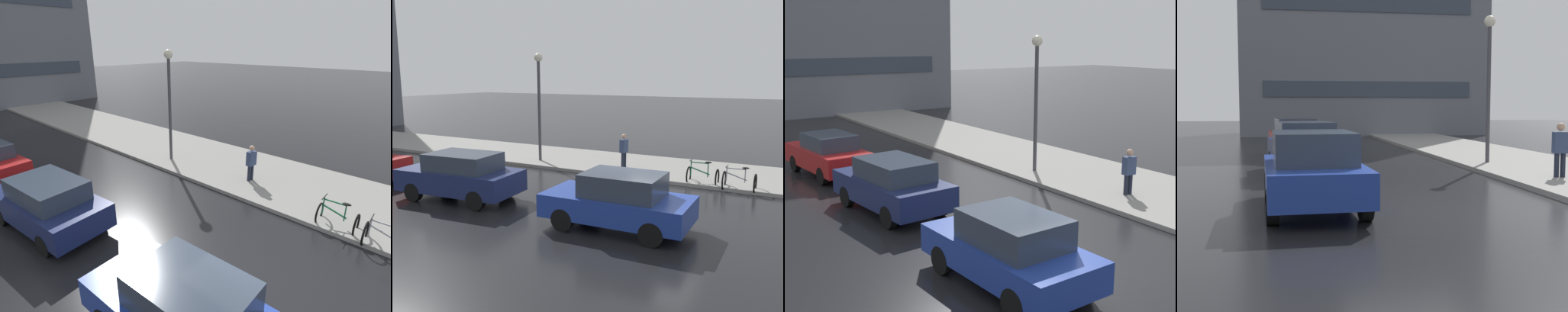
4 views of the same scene
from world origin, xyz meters
TOP-DOWN VIEW (x-y plane):
  - ground_plane at (0.00, 0.00)m, footprint 140.00×140.00m
  - sidewalk_kerb at (6.00, 10.00)m, footprint 4.80×60.00m
  - car_blue at (-1.86, 0.43)m, footprint 2.04×4.16m
  - car_navy at (-1.80, 6.39)m, footprint 2.31×4.31m
  - car_red at (-1.95, 11.90)m, footprint 2.19×4.37m
  - pedestrian at (5.11, 3.42)m, footprint 0.42×0.27m
  - streetlamp at (4.66, 7.65)m, footprint 0.40×0.40m
  - building_facade_main at (3.61, 31.01)m, footprint 17.80×7.40m

SIDE VIEW (x-z plane):
  - ground_plane at x=0.00m, z-range 0.00..0.00m
  - sidewalk_kerb at x=6.00m, z-range 0.00..0.14m
  - car_blue at x=-1.86m, z-range 0.01..1.60m
  - car_red at x=-1.95m, z-range 0.01..1.61m
  - car_navy at x=-1.80m, z-range 0.02..1.64m
  - pedestrian at x=5.11m, z-range 0.10..1.75m
  - streetlamp at x=4.66m, z-range 0.84..6.06m
  - building_facade_main at x=3.61m, z-range 0.00..18.30m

